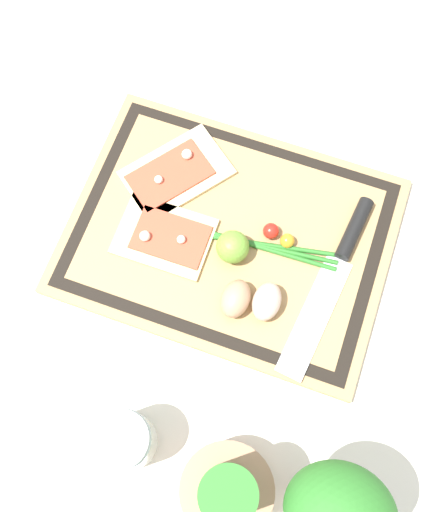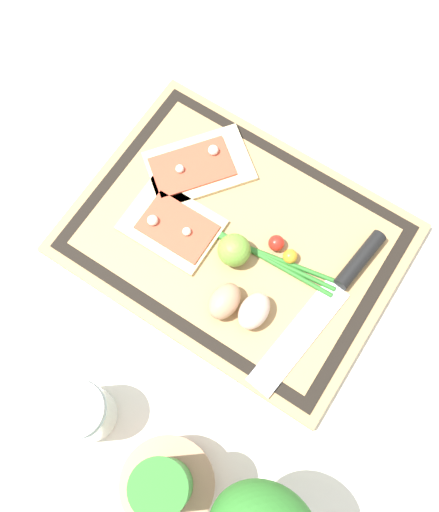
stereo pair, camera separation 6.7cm
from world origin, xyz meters
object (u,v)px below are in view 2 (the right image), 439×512
pizza_slice_near (198,166)px  egg_pink (254,311)px  pizza_slice_far (173,225)px  lime (234,250)px  herb_pot (167,485)px  sauce_jar (84,412)px  knife (341,284)px  cherry_tomato_red (276,243)px  egg_brown (225,301)px  cherry_tomato_yellow (290,256)px

pizza_slice_near → egg_pink: size_ratio=3.27×
pizza_slice_far → lime: bearing=-173.7°
egg_pink → herb_pot: (-0.03, 0.25, 0.02)m
pizza_slice_near → sauce_jar: bearing=101.9°
knife → cherry_tomato_red: (0.11, -0.00, 0.00)m
egg_brown → herb_pot: 0.25m
egg_pink → lime: size_ratio=1.17×
knife → cherry_tomato_red: cherry_tomato_red is taller
sauce_jar → egg_brown: bearing=-107.5°
pizza_slice_near → egg_brown: 0.22m
herb_pot → sauce_jar: herb_pot is taller
cherry_tomato_red → herb_pot: 0.36m
knife → sauce_jar: sauce_jar is taller
knife → lime: bearing=16.6°
knife → lime: size_ratio=6.01×
pizza_slice_near → sauce_jar: sauce_jar is taller
pizza_slice_far → lime: size_ratio=2.87×
cherry_tomato_yellow → cherry_tomato_red: bearing=-12.8°
egg_brown → cherry_tomato_red: (-0.01, -0.12, -0.01)m
knife → sauce_jar: (0.20, 0.34, 0.02)m
herb_pot → sauce_jar: size_ratio=1.83×
lime → cherry_tomato_red: 0.06m
egg_brown → sauce_jar: sauce_jar is taller
cherry_tomato_yellow → lime: bearing=29.7°
egg_brown → lime: size_ratio=1.17×
knife → egg_pink: egg_pink is taller
cherry_tomato_red → herb_pot: herb_pot is taller
sauce_jar → cherry_tomato_yellow: bearing=-108.6°
pizza_slice_far → knife: (-0.25, -0.06, 0.00)m
egg_pink → lime: bearing=-39.9°
pizza_slice_far → egg_pink: 0.18m
egg_brown → sauce_jar: bearing=72.5°
lime → herb_pot: 0.33m
egg_brown → sauce_jar: (0.07, 0.23, 0.00)m
knife → egg_brown: (0.12, 0.12, 0.01)m
pizza_slice_near → lime: size_ratio=3.83×
pizza_slice_far → cherry_tomato_red: same height
egg_brown → cherry_tomato_red: size_ratio=2.36×
cherry_tomato_red → egg_pink: bearing=104.4°
egg_pink → cherry_tomato_yellow: egg_pink is taller
cherry_tomato_yellow → sauce_jar: bearing=71.4°
knife → cherry_tomato_red: 0.11m
egg_pink → pizza_slice_far: bearing=-15.6°
knife → herb_pot: herb_pot is taller
knife → cherry_tomato_yellow: same height
cherry_tomato_red → cherry_tomato_yellow: (-0.03, 0.01, -0.00)m
pizza_slice_near → egg_pink: (-0.20, 0.15, 0.01)m
pizza_slice_near → egg_brown: size_ratio=3.27×
knife → sauce_jar: size_ratio=3.03×
herb_pot → sauce_jar: (0.14, -0.01, -0.02)m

